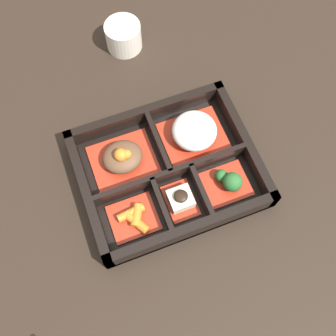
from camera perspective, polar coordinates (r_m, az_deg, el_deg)
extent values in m
plane|color=black|center=(0.66, 0.00, -0.84)|extent=(3.00, 3.00, 0.00)
cube|color=black|center=(0.66, 0.00, -0.68)|extent=(0.29, 0.23, 0.01)
cube|color=black|center=(0.61, 3.64, -8.87)|extent=(0.29, 0.01, 0.04)
cube|color=black|center=(0.69, -3.22, 7.65)|extent=(0.29, 0.01, 0.04)
cube|color=black|center=(0.64, -11.50, -4.11)|extent=(0.01, 0.23, 0.04)
cube|color=black|center=(0.67, 10.86, 3.66)|extent=(0.01, 0.23, 0.04)
cube|color=black|center=(0.64, 0.41, -1.12)|extent=(0.26, 0.01, 0.04)
cube|color=black|center=(0.62, -0.90, -5.63)|extent=(0.01, 0.09, 0.04)
cube|color=black|center=(0.63, 4.74, -3.57)|extent=(0.01, 0.09, 0.04)
cube|color=black|center=(0.66, -1.36, 3.19)|extent=(0.01, 0.11, 0.04)
cube|color=#B22D19|center=(0.66, -6.46, 1.00)|extent=(0.11, 0.09, 0.01)
ellipsoid|color=brown|center=(0.65, -6.62, 1.61)|extent=(0.07, 0.06, 0.03)
sphere|color=orange|center=(0.63, -6.01, 2.00)|extent=(0.02, 0.02, 0.02)
sphere|color=orange|center=(0.63, -6.88, 1.91)|extent=(0.02, 0.02, 0.02)
cube|color=#B22D19|center=(0.68, 3.72, 4.47)|extent=(0.11, 0.09, 0.01)
ellipsoid|color=silver|center=(0.66, 3.84, 5.40)|extent=(0.08, 0.07, 0.04)
cube|color=#B22D19|center=(0.63, -5.01, -7.24)|extent=(0.07, 0.07, 0.01)
cylinder|color=orange|center=(0.62, -5.41, -6.47)|extent=(0.05, 0.02, 0.01)
cylinder|color=orange|center=(0.61, -4.60, -7.83)|extent=(0.03, 0.05, 0.01)
cylinder|color=orange|center=(0.62, -4.56, -6.87)|extent=(0.03, 0.04, 0.02)
cube|color=#B22D19|center=(0.63, 1.89, -4.78)|extent=(0.05, 0.07, 0.01)
cube|color=beige|center=(0.62, 1.92, -4.45)|extent=(0.04, 0.04, 0.02)
ellipsoid|color=black|center=(0.61, 1.96, -4.06)|extent=(0.02, 0.02, 0.01)
cube|color=#B22D19|center=(0.65, 8.42, -2.37)|extent=(0.07, 0.07, 0.01)
sphere|color=#265B28|center=(0.63, 9.33, -2.00)|extent=(0.03, 0.03, 0.03)
sphere|color=#265B28|center=(0.64, 9.74, -2.28)|extent=(0.02, 0.02, 0.02)
sphere|color=#265B28|center=(0.64, 7.74, -1.09)|extent=(0.02, 0.02, 0.02)
cylinder|color=beige|center=(0.79, -6.48, 18.48)|extent=(0.07, 0.07, 0.05)
cylinder|color=#597A38|center=(0.77, -6.66, 19.57)|extent=(0.06, 0.06, 0.01)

